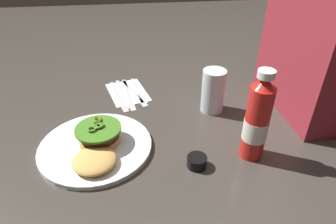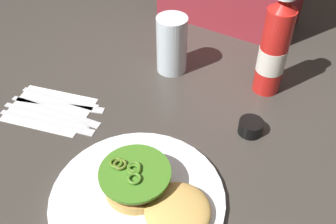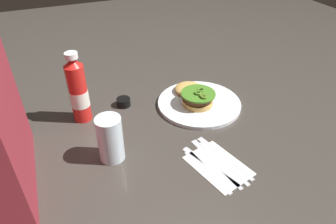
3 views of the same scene
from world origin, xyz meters
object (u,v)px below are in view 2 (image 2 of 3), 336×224
at_px(spoon_utensil, 58,117).
at_px(steak_knife, 52,122).
at_px(water_glass, 172,45).
at_px(dinner_plate, 138,198).
at_px(ketchup_bottle, 274,49).
at_px(condiment_cup, 251,127).
at_px(napkin, 50,109).
at_px(butter_knife, 65,104).
at_px(burger_sandwich, 150,191).
at_px(fork_utensil, 65,100).
at_px(table_knife, 60,112).

bearing_deg(spoon_utensil, steak_knife, -87.96).
relative_size(water_glass, steak_knife, 0.65).
height_order(dinner_plate, ketchup_bottle, ketchup_bottle).
relative_size(condiment_cup, napkin, 0.29).
bearing_deg(napkin, water_glass, 61.00).
height_order(condiment_cup, butter_knife, condiment_cup).
bearing_deg(dinner_plate, burger_sandwich, 24.00).
bearing_deg(fork_utensil, water_glass, 58.74).
distance_m(dinner_plate, spoon_utensil, 0.27).
distance_m(steak_knife, table_knife, 0.03).
relative_size(condiment_cup, table_knife, 0.22).
bearing_deg(butter_knife, napkin, -126.20).
distance_m(table_knife, fork_utensil, 0.04).
height_order(napkin, spoon_utensil, spoon_utensil).
bearing_deg(table_knife, burger_sandwich, -16.24).
distance_m(napkin, table_knife, 0.03).
relative_size(steak_knife, table_knife, 0.96).
bearing_deg(burger_sandwich, fork_utensil, 158.81).
xyz_separation_m(spoon_utensil, fork_utensil, (-0.03, 0.05, -0.00)).
bearing_deg(fork_utensil, spoon_utensil, -62.81).
bearing_deg(ketchup_bottle, steak_knife, -134.44).
bearing_deg(dinner_plate, steak_knife, 166.76).
relative_size(table_knife, butter_knife, 1.14).
bearing_deg(burger_sandwich, butter_knife, 160.11).
height_order(spoon_utensil, table_knife, same).
relative_size(spoon_utensil, table_knife, 0.92).
bearing_deg(steak_knife, dinner_plate, -13.24).
relative_size(water_glass, napkin, 0.80).
relative_size(burger_sandwich, spoon_utensil, 0.98).
relative_size(spoon_utensil, fork_utensil, 1.09).
distance_m(dinner_plate, condiment_cup, 0.27).
xyz_separation_m(condiment_cup, spoon_utensil, (-0.35, -0.17, -0.01)).
bearing_deg(burger_sandwich, ketchup_bottle, 82.01).
bearing_deg(steak_knife, butter_knife, 106.08).
relative_size(burger_sandwich, water_glass, 1.45).
height_order(water_glass, butter_knife, water_glass).
xyz_separation_m(water_glass, napkin, (-0.15, -0.26, -0.07)).
xyz_separation_m(steak_knife, butter_knife, (-0.02, 0.05, 0.00)).
relative_size(dinner_plate, butter_knife, 1.54).
bearing_deg(dinner_plate, table_knife, 160.73).
bearing_deg(spoon_utensil, condiment_cup, 26.09).
xyz_separation_m(napkin, butter_knife, (0.02, 0.03, 0.00)).
bearing_deg(dinner_plate, fork_utensil, 155.79).
bearing_deg(condiment_cup, ketchup_bottle, 99.16).
height_order(steak_knife, butter_knife, same).
height_order(dinner_plate, steak_knife, dinner_plate).
bearing_deg(fork_utensil, condiment_cup, 18.12).
relative_size(ketchup_bottle, table_knife, 1.08).
xyz_separation_m(burger_sandwich, spoon_utensil, (-0.28, 0.07, -0.03)).
xyz_separation_m(burger_sandwich, napkin, (-0.31, 0.08, -0.03)).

